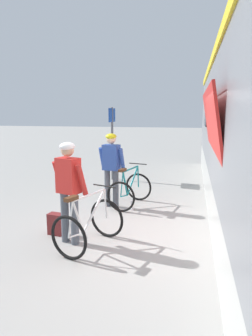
# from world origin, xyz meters

# --- Properties ---
(ground_plane) EXTENTS (80.00, 80.00, 0.00)m
(ground_plane) POSITION_xyz_m (0.00, 0.00, 0.00)
(ground_plane) COLOR #A09E99
(cyclist_near_in_red) EXTENTS (0.66, 0.45, 1.76)m
(cyclist_near_in_red) POSITION_xyz_m (-1.20, -0.52, 1.05)
(cyclist_near_in_red) COLOR #4C515B
(cyclist_near_in_red) RESTS_ON ground
(cyclist_far_in_blue) EXTENTS (0.65, 0.38, 1.76)m
(cyclist_far_in_blue) POSITION_xyz_m (-1.03, 1.64, 1.05)
(cyclist_far_in_blue) COLOR #4C515B
(cyclist_far_in_blue) RESTS_ON ground
(bicycle_near_white) EXTENTS (1.02, 1.24, 0.99)m
(bicycle_near_white) POSITION_xyz_m (-0.81, -0.63, 0.40)
(bicycle_near_white) COLOR black
(bicycle_near_white) RESTS_ON ground
(bicycle_far_teal) EXTENTS (0.94, 1.20, 0.99)m
(bicycle_far_teal) POSITION_xyz_m (-0.61, 1.79, 0.40)
(bicycle_far_teal) COLOR black
(bicycle_far_teal) RESTS_ON ground
(backpack_on_platform) EXTENTS (0.30, 0.21, 0.40)m
(backpack_on_platform) POSITION_xyz_m (-1.60, -0.23, 0.20)
(backpack_on_platform) COLOR maroon
(backpack_on_platform) RESTS_ON ground
(water_bottle_near_the_bikes) EXTENTS (0.07, 0.07, 0.24)m
(water_bottle_near_the_bikes) POSITION_xyz_m (-0.50, 1.47, 0.12)
(water_bottle_near_the_bikes) COLOR silver
(water_bottle_near_the_bikes) RESTS_ON ground
(platform_sign_post) EXTENTS (0.08, 0.70, 2.40)m
(platform_sign_post) POSITION_xyz_m (-1.78, 4.54, 1.62)
(platform_sign_post) COLOR #595B60
(platform_sign_post) RESTS_ON ground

